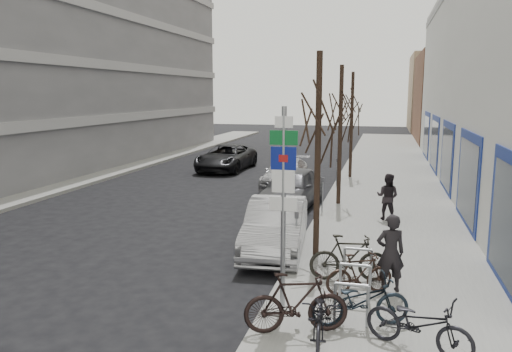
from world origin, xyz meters
The scene contains 25 objects.
ground centered at (0.00, 0.00, 0.00)m, with size 120.00×120.00×0.00m, color black.
sidewalk_east centered at (4.50, 10.00, 0.07)m, with size 5.00×70.00×0.15m, color slate.
sidewalk_west centered at (-11.00, 10.00, 0.07)m, with size 3.00×70.00×0.15m, color slate.
brick_building_far centered at (13.00, 40.00, 4.00)m, with size 12.00×14.00×8.00m, color brown.
tan_building_far centered at (13.50, 55.00, 4.50)m, with size 13.00×12.00×9.00m, color #937A5B.
highway_sign_pole centered at (2.40, -0.01, 2.46)m, with size 0.55×0.10×4.20m.
bike_rack centered at (3.80, 0.60, 0.66)m, with size 0.66×2.26×0.83m.
tree_near centered at (2.60, 3.50, 4.10)m, with size 1.80×1.80×5.50m.
tree_mid centered at (2.60, 10.00, 4.10)m, with size 1.80×1.80×5.50m.
tree_far centered at (2.60, 16.50, 4.10)m, with size 1.80×1.80×5.50m.
meter_front centered at (2.15, 3.00, 0.92)m, with size 0.10×0.08×1.27m.
meter_mid centered at (2.15, 8.50, 0.92)m, with size 0.10×0.08×1.27m.
meter_back centered at (2.15, 14.00, 0.92)m, with size 0.10×0.08×1.27m.
bike_near_left centered at (3.32, -1.23, 0.67)m, with size 0.51×1.70×1.04m, color black.
bike_near_right centered at (2.86, -1.03, 0.73)m, with size 0.57×1.92×1.16m, color black.
bike_mid_curb centered at (3.96, -0.44, 0.72)m, with size 0.56×1.86×1.13m, color black.
bike_mid_inner centered at (3.60, 1.79, 0.71)m, with size 0.55×1.84×1.12m, color black.
bike_far_curb centered at (4.96, -1.15, 0.71)m, with size 0.56×1.84×1.13m, color black.
bike_far_inner centered at (3.87, 1.06, 0.61)m, with size 0.46×1.53×0.93m, color black.
parked_car_front centered at (1.40, 3.93, 0.73)m, with size 1.55×4.46×1.47m, color #AFAFB4.
parked_car_mid centered at (0.82, 9.44, 0.78)m, with size 1.85×4.59×1.56m, color #444448.
parked_car_back centered at (-0.20, 13.55, 0.66)m, with size 1.86×4.57×1.33m, color #A8A8AD.
lane_car centered at (-4.63, 18.04, 0.74)m, with size 2.45×5.31×1.48m, color black.
pedestrian_near centered at (4.50, 1.40, 1.01)m, with size 0.63×0.41×1.73m, color black.
pedestrian_far centered at (4.45, 7.88, 0.96)m, with size 0.60×0.40×1.62m, color black.
Camera 1 is at (4.28, -9.41, 4.45)m, focal length 35.00 mm.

